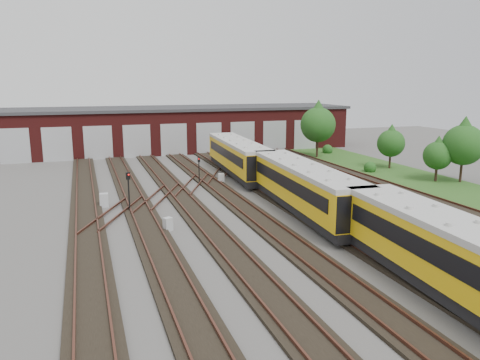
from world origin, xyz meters
name	(u,v)px	position (x,y,z in m)	size (l,w,h in m)	color
ground	(291,223)	(0.00, 0.00, 0.00)	(120.00, 120.00, 0.00)	#474542
track_network	(285,219)	(-0.17, 0.59, 0.11)	(30.40, 70.00, 0.33)	black
maintenance_shed	(179,128)	(-0.01, 39.97, 3.20)	(51.00, 12.50, 6.35)	#4B1312
grass_verge	(416,179)	(19.00, 10.00, 0.03)	(8.00, 55.00, 0.05)	#23501A
metro_train	(304,187)	(2.00, 2.08, 2.10)	(4.06, 48.87, 3.46)	black
signal_mast_0	(129,187)	(-10.76, 6.64, 2.06)	(0.33, 0.32, 3.18)	black
signal_mast_1	(199,167)	(-3.19, 14.67, 1.77)	(0.27, 0.26, 2.74)	black
signal_mast_2	(283,172)	(3.29, 8.93, 1.94)	(0.29, 0.28, 3.01)	black
signal_mast_3	(280,178)	(1.77, 6.07, 2.03)	(0.27, 0.26, 3.18)	black
relay_cabinet_0	(168,224)	(-8.75, 1.00, 0.47)	(0.56, 0.47, 0.93)	#AEB1B3
relay_cabinet_1	(104,200)	(-12.57, 8.87, 0.57)	(0.68, 0.57, 1.14)	#AEB1B3
relay_cabinet_2	(221,178)	(-0.97, 14.52, 0.50)	(0.60, 0.50, 1.00)	#AEB1B3
relay_cabinet_3	(289,180)	(5.20, 11.77, 0.45)	(0.54, 0.45, 0.90)	#AEB1B3
relay_cabinet_4	(354,184)	(10.11, 7.76, 0.52)	(0.62, 0.52, 1.03)	#AEB1B3
tree_0	(318,120)	(16.00, 26.30, 4.97)	(4.67, 4.67, 7.73)	#301D15
tree_1	(391,140)	(20.12, 16.03, 3.39)	(3.18, 3.18, 5.27)	#301D15
tree_2	(464,140)	(22.16, 7.20, 4.32)	(4.06, 4.06, 6.73)	#301D15
tree_3	(438,152)	(20.05, 8.29, 3.05)	(2.86, 2.86, 4.75)	#301D15
bush_1	(370,166)	(16.75, 14.98, 0.69)	(1.39, 1.39, 1.39)	#124213
bush_2	(328,148)	(19.18, 29.11, 0.73)	(1.47, 1.47, 1.47)	#124213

